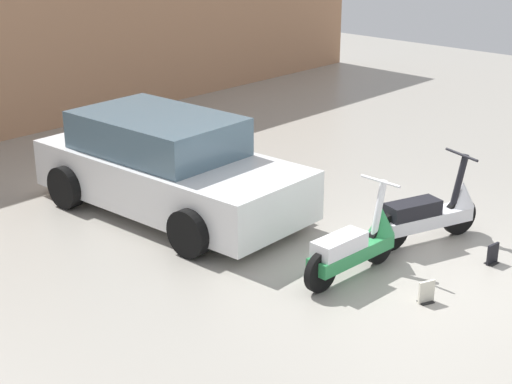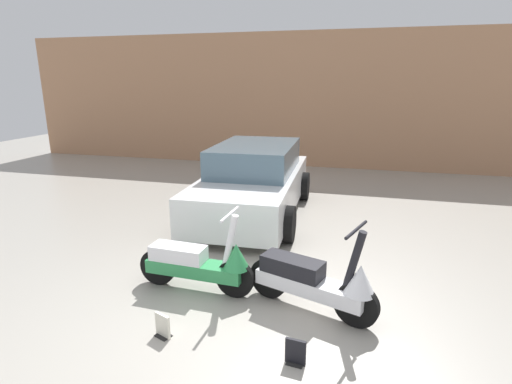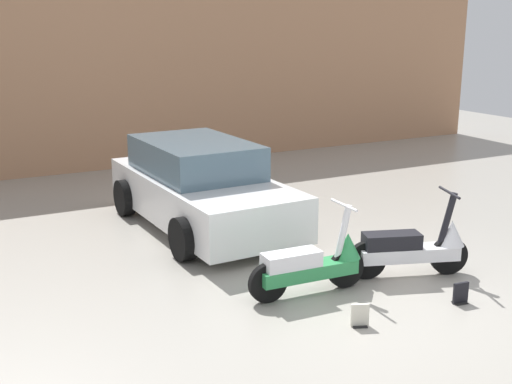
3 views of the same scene
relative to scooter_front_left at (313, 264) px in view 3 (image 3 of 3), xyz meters
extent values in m
plane|color=#9E998E|center=(0.54, -0.70, -0.39)|extent=(28.00, 28.00, 0.00)
cube|color=tan|center=(0.54, 8.11, 1.62)|extent=(19.60, 0.12, 4.01)
cylinder|color=black|center=(0.47, -0.02, -0.14)|extent=(0.49, 0.11, 0.49)
cylinder|color=black|center=(-0.61, 0.03, -0.14)|extent=(0.49, 0.11, 0.49)
cube|color=#2D8C4C|center=(-0.07, 0.00, -0.08)|extent=(1.28, 0.36, 0.17)
cube|color=white|center=(-0.30, 0.01, 0.10)|extent=(0.72, 0.32, 0.19)
cylinder|color=white|center=(0.41, -0.02, 0.34)|extent=(0.23, 0.09, 0.69)
cylinder|color=white|center=(0.41, -0.02, 0.69)|extent=(0.06, 0.56, 0.03)
cone|color=#2D8C4C|center=(0.49, -0.02, 0.16)|extent=(0.34, 0.34, 0.32)
cylinder|color=black|center=(1.93, -0.29, -0.14)|extent=(0.50, 0.25, 0.50)
cylinder|color=black|center=(0.88, 0.08, -0.14)|extent=(0.50, 0.25, 0.50)
cube|color=silver|center=(1.40, -0.10, -0.07)|extent=(1.34, 0.72, 0.18)
cube|color=black|center=(1.18, -0.03, 0.11)|extent=(0.79, 0.52, 0.20)
cylinder|color=black|center=(1.87, -0.27, 0.37)|extent=(0.25, 0.16, 0.71)
cylinder|color=black|center=(1.87, -0.27, 0.73)|extent=(0.23, 0.56, 0.04)
cone|color=silver|center=(1.95, -0.29, 0.18)|extent=(0.43, 0.43, 0.33)
cube|color=white|center=(-0.14, 3.11, 0.12)|extent=(1.84, 4.14, 0.68)
cube|color=slate|center=(-0.14, 3.35, 0.73)|extent=(1.57, 2.34, 0.53)
cylinder|color=black|center=(0.79, 1.87, -0.08)|extent=(0.23, 0.63, 0.62)
cylinder|color=black|center=(-0.97, 1.81, -0.08)|extent=(0.23, 0.63, 0.62)
cylinder|color=black|center=(0.70, 4.40, -0.08)|extent=(0.23, 0.63, 0.62)
cylinder|color=black|center=(-1.06, 4.34, -0.08)|extent=(0.23, 0.63, 0.62)
cube|color=black|center=(-0.02, -0.99, -0.38)|extent=(0.19, 0.17, 0.01)
cube|color=silver|center=(-0.02, -0.99, -0.26)|extent=(0.20, 0.10, 0.26)
cube|color=black|center=(1.39, -1.06, -0.38)|extent=(0.17, 0.14, 0.01)
cube|color=black|center=(1.39, -1.06, -0.26)|extent=(0.20, 0.06, 0.26)
camera|label=1|loc=(-6.95, -4.86, 3.78)|focal=55.00mm
camera|label=2|loc=(1.84, -4.27, 2.21)|focal=28.00mm
camera|label=3|loc=(-4.01, -6.15, 2.81)|focal=45.00mm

